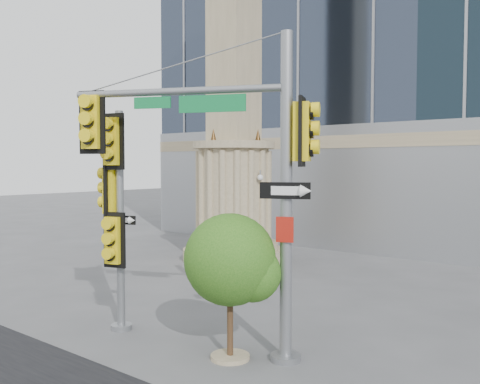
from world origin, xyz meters
The scene contains 5 objects.
ground centered at (0.00, 0.00, 0.00)m, with size 120.00×120.00×0.00m, color #545456.
monument centered at (-6.00, 9.00, 5.52)m, with size 4.40×4.40×16.60m.
main_signal_pole centered at (1.35, 0.07, 4.25)m, with size 4.97×2.62×6.86m.
secondary_signal_pole centered at (-1.95, -0.39, 3.20)m, with size 1.02×0.72×5.45m.
street_tree centered at (1.54, -0.06, 2.05)m, with size 2.00×1.95×3.11m.
Camera 1 is at (8.73, -8.58, 4.15)m, focal length 40.00 mm.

